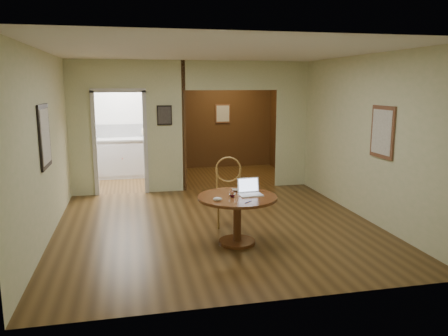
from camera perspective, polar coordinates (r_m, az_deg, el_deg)
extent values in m
plane|color=#402A12|center=(6.98, -0.83, -7.64)|extent=(5.00, 5.00, 0.00)
plane|color=white|center=(6.64, -0.90, 15.04)|extent=(5.00, 5.00, 0.00)
plane|color=beige|center=(4.29, 5.76, -0.85)|extent=(5.00, 0.00, 5.00)
plane|color=beige|center=(6.66, -22.49, 2.56)|extent=(0.00, 5.00, 5.00)
plane|color=beige|center=(7.58, 18.05, 3.76)|extent=(0.00, 5.00, 5.00)
cube|color=beige|center=(9.08, -18.22, 4.85)|extent=(0.50, 2.70, 0.04)
cube|color=beige|center=(9.06, -7.76, 5.28)|extent=(0.80, 2.70, 0.04)
cube|color=beige|center=(9.67, 8.78, 5.60)|extent=(0.70, 2.70, 0.04)
plane|color=silver|center=(11.03, -12.51, 6.10)|extent=(2.70, 0.00, 2.70)
plane|color=#392110|center=(11.78, -0.19, 6.64)|extent=(2.70, 0.00, 2.70)
cube|color=#392110|center=(10.34, -6.10, 5.99)|extent=(0.08, 2.50, 2.70)
cube|color=black|center=(6.64, -22.41, 3.84)|extent=(0.03, 0.70, 0.90)
cube|color=brown|center=(7.12, 20.00, 4.44)|extent=(0.03, 0.60, 0.80)
cube|color=black|center=(9.02, -7.79, 6.84)|extent=(0.30, 0.03, 0.40)
cube|color=white|center=(11.76, -0.17, 7.12)|extent=(0.40, 0.03, 0.50)
cube|color=white|center=(11.03, -12.46, 4.80)|extent=(2.00, 0.02, 0.32)
cylinder|color=brown|center=(6.27, 1.72, -9.61)|extent=(0.52, 0.52, 0.05)
cylinder|color=brown|center=(6.17, 1.74, -6.84)|extent=(0.11, 0.11, 0.60)
cylinder|color=brown|center=(6.08, 1.76, -3.85)|extent=(1.11, 1.11, 0.04)
cylinder|color=olive|center=(6.90, 0.61, -3.61)|extent=(0.54, 0.54, 0.03)
cylinder|color=olive|center=(6.81, -0.73, -5.97)|extent=(0.03, 0.03, 0.49)
cylinder|color=olive|center=(6.82, 2.04, -5.95)|extent=(0.03, 0.03, 0.49)
cylinder|color=olive|center=(7.12, -0.77, -5.21)|extent=(0.03, 0.03, 0.49)
cylinder|color=olive|center=(7.13, 1.88, -5.19)|extent=(0.03, 0.03, 0.49)
cylinder|color=olive|center=(7.01, -0.95, -1.64)|extent=(0.03, 0.03, 0.39)
cylinder|color=olive|center=(7.02, 2.08, -1.62)|extent=(0.03, 0.03, 0.39)
torus|color=olive|center=(6.99, 0.57, -0.21)|extent=(0.42, 0.11, 0.42)
cube|color=white|center=(6.12, 3.50, -3.51)|extent=(0.33, 0.24, 0.02)
cube|color=silver|center=(6.09, 3.57, -3.49)|extent=(0.28, 0.13, 0.00)
cube|color=white|center=(6.22, 3.18, -2.22)|extent=(0.32, 0.08, 0.21)
cube|color=#8792AB|center=(6.21, 3.20, -2.24)|extent=(0.28, 0.06, 0.17)
imported|color=#BAB9BE|center=(6.32, 2.66, -2.98)|extent=(0.37, 0.27, 0.03)
ellipsoid|color=white|center=(5.82, -0.86, -4.07)|extent=(0.13, 0.10, 0.05)
cylinder|color=navy|center=(5.77, 3.19, -4.44)|extent=(0.11, 0.10, 0.01)
cube|color=silver|center=(10.84, -12.32, 1.23)|extent=(2.00, 0.55, 0.90)
cube|color=silver|center=(10.77, -12.42, 3.69)|extent=(2.06, 0.60, 0.04)
sphere|color=#B20C0C|center=(10.54, -13.14, 1.21)|extent=(0.03, 0.03, 0.03)
sphere|color=#B20C0C|center=(10.57, -7.72, 1.42)|extent=(0.03, 0.03, 0.03)
ellipsoid|color=beige|center=(10.76, -9.88, 4.75)|extent=(0.38, 0.35, 0.32)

